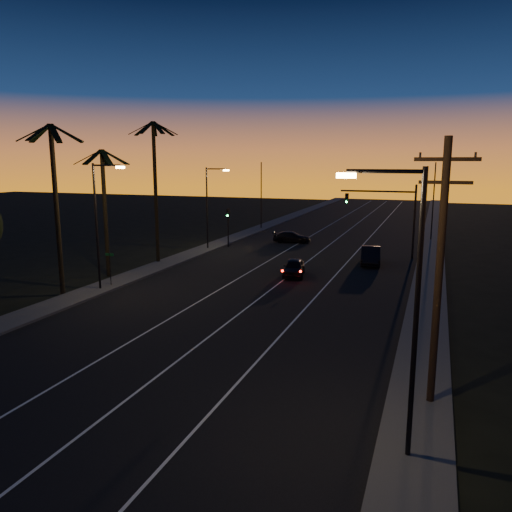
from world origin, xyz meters
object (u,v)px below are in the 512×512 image
at_px(signal_mast, 389,208).
at_px(lead_car, 294,267).
at_px(right_car, 371,255).
at_px(cross_car, 292,237).
at_px(utility_pole, 439,268).

bearing_deg(signal_mast, lead_car, -120.07).
relative_size(lead_car, right_car, 0.95).
bearing_deg(lead_car, cross_car, 106.49).
bearing_deg(right_car, utility_pole, -78.01).
relative_size(utility_pole, signal_mast, 1.41).
distance_m(utility_pole, signal_mast, 30.33).
distance_m(lead_car, right_car, 8.61).
relative_size(lead_car, cross_car, 1.04).
height_order(lead_car, right_car, right_car).
relative_size(utility_pole, lead_car, 2.13).
bearing_deg(lead_car, utility_pole, -60.72).
bearing_deg(cross_car, signal_mast, -25.42).
height_order(utility_pole, lead_car, utility_pole).
height_order(signal_mast, right_car, signal_mast).
relative_size(right_car, cross_car, 1.09).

